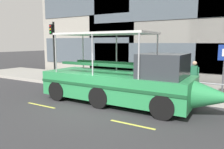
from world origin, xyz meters
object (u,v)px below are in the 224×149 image
parking_sign (224,63)px  pedestrian_near_bow (194,73)px  leaned_bicycle (70,76)px  duck_tour_boat (125,82)px  pedestrian_mid_left (135,72)px  traffic_light_pole (53,45)px

parking_sign → pedestrian_near_bow: parking_sign is taller
leaned_bicycle → duck_tour_boat: bearing=-24.1°
duck_tour_boat → pedestrian_mid_left: bearing=104.6°
parking_sign → duck_tour_boat: bearing=-146.4°
duck_tour_boat → pedestrian_near_bow: 4.44m
traffic_light_pole → parking_sign: (11.28, 0.17, -0.77)m
traffic_light_pole → duck_tour_boat: traffic_light_pole is taller
traffic_light_pole → pedestrian_near_bow: size_ratio=2.42×
parking_sign → duck_tour_boat: 4.95m
traffic_light_pole → pedestrian_mid_left: size_ratio=2.62×
pedestrian_near_bow → pedestrian_mid_left: 3.37m
parking_sign → duck_tour_boat: duck_tour_boat is taller
duck_tour_boat → pedestrian_mid_left: size_ratio=5.63×
pedestrian_mid_left → traffic_light_pole: bearing=-177.0°
pedestrian_mid_left → pedestrian_near_bow: bearing=13.2°
leaned_bicycle → pedestrian_near_bow: 8.39m
traffic_light_pole → parking_sign: bearing=0.8°
pedestrian_near_bow → leaned_bicycle: bearing=-172.8°
pedestrian_near_bow → pedestrian_mid_left: (-3.28, -0.77, -0.08)m
duck_tour_boat → pedestrian_mid_left: duck_tour_boat is taller
traffic_light_pole → leaned_bicycle: 2.66m
parking_sign → pedestrian_mid_left: 4.88m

